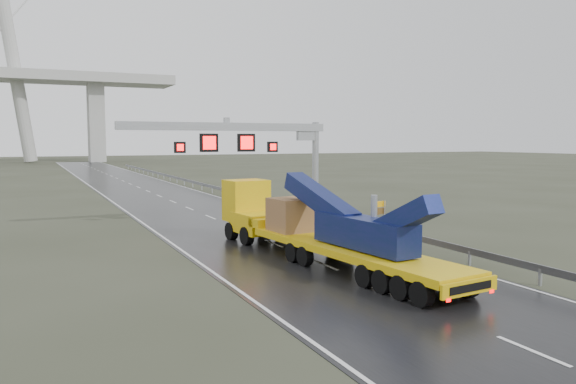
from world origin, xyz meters
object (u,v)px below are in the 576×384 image
heavy_haul_truck (304,224)px  striped_barrier (353,218)px  exit_sign_pair (378,211)px  sign_gantry (255,144)px

heavy_haul_truck → striped_barrier: 11.02m
heavy_haul_truck → striped_barrier: size_ratio=17.57×
exit_sign_pair → sign_gantry: bearing=106.7°
sign_gantry → striped_barrier: bearing=-35.4°
heavy_haul_truck → striped_barrier: (7.69, 7.81, -1.12)m
sign_gantry → heavy_haul_truck: bearing=-100.0°
exit_sign_pair → striped_barrier: 4.17m
exit_sign_pair → striped_barrier: exit_sign_pair is taller
heavy_haul_truck → exit_sign_pair: 8.03m
sign_gantry → heavy_haul_truck: sign_gantry is taller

